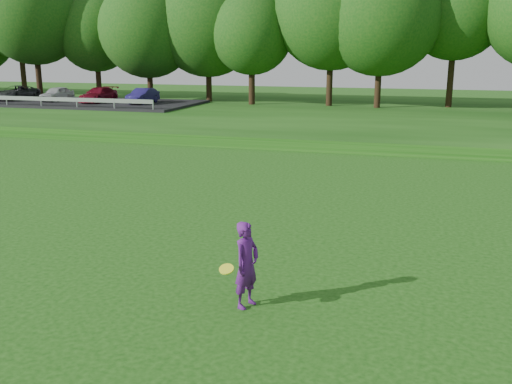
# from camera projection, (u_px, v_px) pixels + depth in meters

# --- Properties ---
(ground) EXTENTS (140.00, 140.00, 0.00)m
(ground) POSITION_uv_depth(u_px,v_px,m) (89.00, 318.00, 10.78)
(ground) COLOR #15480D
(ground) RESTS_ON ground
(berm) EXTENTS (130.00, 30.00, 0.60)m
(berm) POSITION_uv_depth(u_px,v_px,m) (344.00, 114.00, 42.33)
(berm) COLOR #15480D
(berm) RESTS_ON ground
(walking_path) EXTENTS (130.00, 1.60, 0.04)m
(walking_path) POSITION_uv_depth(u_px,v_px,m) (305.00, 148.00, 29.38)
(walking_path) COLOR gray
(walking_path) RESTS_ON ground
(treeline) EXTENTS (104.00, 7.00, 15.00)m
(treeline) POSITION_uv_depth(u_px,v_px,m) (355.00, 8.00, 44.17)
(treeline) COLOR #104610
(treeline) RESTS_ON berm
(parking_lot) EXTENTS (24.00, 9.00, 1.38)m
(parking_lot) POSITION_uv_depth(u_px,v_px,m) (55.00, 98.00, 47.72)
(parking_lot) COLOR black
(parking_lot) RESTS_ON berm
(woman) EXTENTS (0.67, 1.03, 1.73)m
(woman) POSITION_uv_depth(u_px,v_px,m) (247.00, 265.00, 11.08)
(woman) COLOR #581974
(woman) RESTS_ON ground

